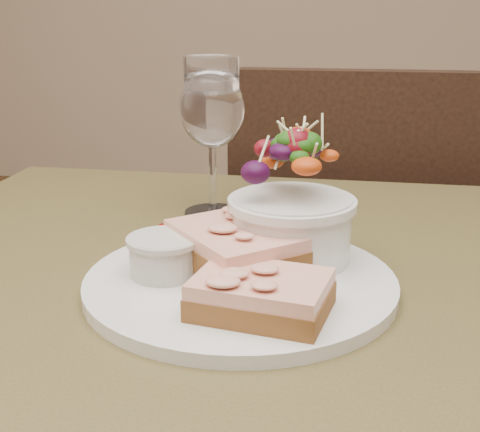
% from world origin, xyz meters
% --- Properties ---
extents(cafe_table, '(0.80, 0.80, 0.75)m').
position_xyz_m(cafe_table, '(0.00, 0.00, 0.65)').
color(cafe_table, '#453C1D').
rests_on(cafe_table, ground).
extents(chair_far, '(0.43, 0.43, 0.90)m').
position_xyz_m(chair_far, '(0.11, 0.65, 0.29)').
color(chair_far, black).
rests_on(chair_far, ground).
extents(dinner_plate, '(0.28, 0.28, 0.01)m').
position_xyz_m(dinner_plate, '(0.01, -0.00, 0.76)').
color(dinner_plate, white).
rests_on(dinner_plate, cafe_table).
extents(sandwich_front, '(0.12, 0.09, 0.03)m').
position_xyz_m(sandwich_front, '(0.03, -0.07, 0.78)').
color(sandwich_front, '#533716').
rests_on(sandwich_front, dinner_plate).
extents(sandwich_back, '(0.14, 0.15, 0.03)m').
position_xyz_m(sandwich_back, '(-0.00, 0.01, 0.79)').
color(sandwich_back, '#533716').
rests_on(sandwich_back, dinner_plate).
extents(ramekin, '(0.06, 0.06, 0.04)m').
position_xyz_m(ramekin, '(-0.06, -0.01, 0.78)').
color(ramekin, beige).
rests_on(ramekin, dinner_plate).
extents(salad_bowl, '(0.11, 0.11, 0.13)m').
position_xyz_m(salad_bowl, '(0.05, 0.05, 0.82)').
color(salad_bowl, white).
rests_on(salad_bowl, dinner_plate).
extents(garnish, '(0.05, 0.04, 0.02)m').
position_xyz_m(garnish, '(-0.08, 0.07, 0.77)').
color(garnish, '#103609').
rests_on(garnish, dinner_plate).
extents(wine_glass, '(0.08, 0.08, 0.18)m').
position_xyz_m(wine_glass, '(-0.06, 0.21, 0.87)').
color(wine_glass, white).
rests_on(wine_glass, cafe_table).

